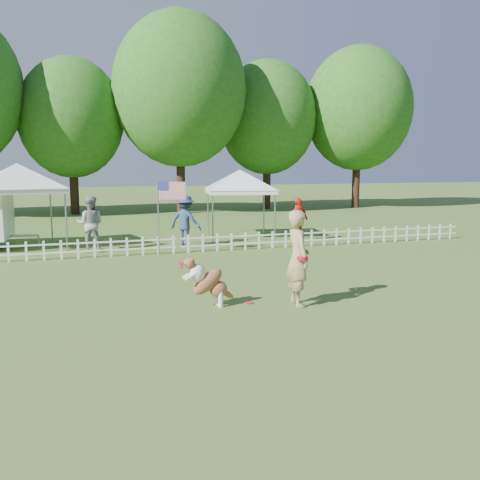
{
  "coord_description": "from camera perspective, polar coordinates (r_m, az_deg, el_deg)",
  "views": [
    {
      "loc": [
        -3.6,
        -10.14,
        2.93
      ],
      "look_at": [
        0.41,
        2.0,
        1.1
      ],
      "focal_mm": 40.0,
      "sensor_mm": 36.0,
      "label": 1
    }
  ],
  "objects": [
    {
      "name": "tree_right",
      "position": [
        35.06,
        2.91,
        11.86
      ],
      "size": [
        6.2,
        6.2,
        10.4
      ],
      "primitive_type": null,
      "color": "#255518",
      "rests_on": "ground"
    },
    {
      "name": "flag_pole",
      "position": [
        17.19,
        -8.71,
        2.31
      ],
      "size": [
        0.92,
        0.32,
        2.42
      ],
      "primitive_type": null,
      "rotation": [
        0.0,
        0.0,
        -0.25
      ],
      "color": "gray",
      "rests_on": "ground"
    },
    {
      "name": "tree_far_right",
      "position": [
        36.8,
        12.45,
        12.28
      ],
      "size": [
        7.0,
        7.0,
        11.4
      ],
      "primitive_type": null,
      "color": "#255518",
      "rests_on": "ground"
    },
    {
      "name": "canopy_tent_left",
      "position": [
        19.92,
        -22.49,
        3.25
      ],
      "size": [
        3.3,
        3.3,
        2.88
      ],
      "primitive_type": null,
      "rotation": [
        0.0,
        0.0,
        0.21
      ],
      "color": "white",
      "rests_on": "ground"
    },
    {
      "name": "tree_center_right",
      "position": [
        32.0,
        -6.45,
        14.15
      ],
      "size": [
        7.6,
        7.6,
        12.6
      ],
      "primitive_type": null,
      "color": "#255518",
      "rests_on": "ground"
    },
    {
      "name": "tree_center_left",
      "position": [
        32.7,
        -17.52,
        11.24
      ],
      "size": [
        6.0,
        6.0,
        9.8
      ],
      "primitive_type": null,
      "color": "#255518",
      "rests_on": "ground"
    },
    {
      "name": "spectator_a",
      "position": [
        18.54,
        -15.68,
        1.67
      ],
      "size": [
        1.05,
        0.9,
        1.87
      ],
      "primitive_type": "imported",
      "rotation": [
        0.0,
        0.0,
        2.91
      ],
      "color": "gray",
      "rests_on": "ground"
    },
    {
      "name": "spectator_b",
      "position": [
        19.11,
        -5.85,
        2.06
      ],
      "size": [
        1.34,
        1.28,
        1.83
      ],
      "primitive_type": "imported",
      "rotation": [
        0.0,
        0.0,
        2.44
      ],
      "color": "navy",
      "rests_on": "ground"
    },
    {
      "name": "picket_fence",
      "position": [
        17.71,
        -6.33,
        -0.44
      ],
      "size": [
        22.0,
        0.08,
        0.6
      ],
      "primitive_type": null,
      "color": "white",
      "rests_on": "ground"
    },
    {
      "name": "frisbee_on_turf",
      "position": [
        11.37,
        0.94,
        -6.73
      ],
      "size": [
        0.25,
        0.25,
        0.02
      ],
      "primitive_type": "cylinder",
      "rotation": [
        0.0,
        0.0,
        -0.32
      ],
      "color": "red",
      "rests_on": "ground"
    },
    {
      "name": "handler",
      "position": [
        11.08,
        6.2,
        -1.94
      ],
      "size": [
        0.52,
        0.75,
        2.0
      ],
      "primitive_type": "imported",
      "rotation": [
        0.0,
        0.0,
        1.51
      ],
      "color": "tan",
      "rests_on": "ground"
    },
    {
      "name": "spectator_c",
      "position": [
        20.27,
        6.27,
        2.16
      ],
      "size": [
        1.05,
        0.8,
        1.66
      ],
      "primitive_type": "imported",
      "rotation": [
        0.0,
        0.0,
        3.6
      ],
      "color": "red",
      "rests_on": "ground"
    },
    {
      "name": "ground",
      "position": [
        11.15,
        1.24,
        -7.09
      ],
      "size": [
        120.0,
        120.0,
        0.0
      ],
      "primitive_type": "plane",
      "color": "#366921",
      "rests_on": "ground"
    },
    {
      "name": "canopy_tent_right",
      "position": [
        21.07,
        -0.01,
        3.77
      ],
      "size": [
        2.98,
        2.98,
        2.64
      ],
      "primitive_type": null,
      "rotation": [
        0.0,
        0.0,
        -0.18
      ],
      "color": "white",
      "rests_on": "ground"
    },
    {
      "name": "dog",
      "position": [
        10.98,
        -3.37,
        -4.45
      ],
      "size": [
        1.06,
        0.4,
        1.08
      ],
      "primitive_type": null,
      "rotation": [
        0.0,
        0.0,
        0.05
      ],
      "color": "brown",
      "rests_on": "ground"
    }
  ]
}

